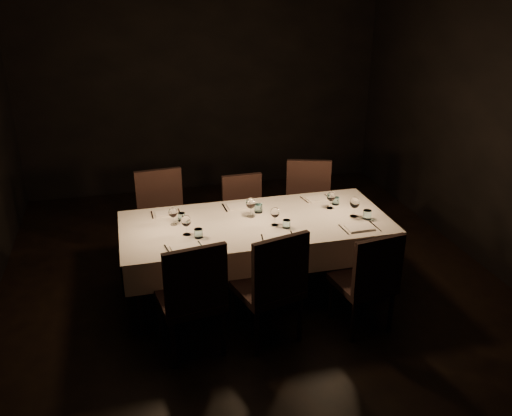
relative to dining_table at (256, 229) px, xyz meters
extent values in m
cube|color=black|center=(0.00, 0.00, -0.69)|extent=(5.00, 6.00, 0.01)
cube|color=black|center=(0.00, 3.00, 0.81)|extent=(5.00, 0.01, 3.00)
cube|color=black|center=(0.00, -3.00, 0.81)|extent=(5.00, 0.01, 3.00)
cube|color=black|center=(2.50, 0.00, 0.81)|extent=(0.01, 6.00, 3.00)
cube|color=black|center=(0.00, 0.00, 0.04)|extent=(2.40, 1.00, 0.04)
cylinder|color=black|center=(-1.12, -0.42, -0.33)|extent=(0.07, 0.07, 0.71)
cylinder|color=black|center=(-1.12, 0.42, -0.33)|extent=(0.07, 0.07, 0.71)
cylinder|color=black|center=(1.12, -0.42, -0.33)|extent=(0.07, 0.07, 0.71)
cylinder|color=black|center=(1.12, 0.42, -0.33)|extent=(0.07, 0.07, 0.71)
cube|color=beige|center=(0.00, 0.00, 0.07)|extent=(2.52, 1.12, 0.01)
cube|color=beige|center=(0.00, 0.55, -0.08)|extent=(2.52, 0.01, 0.28)
cube|color=beige|center=(0.00, -0.55, -0.08)|extent=(2.52, 0.01, 0.28)
cube|color=beige|center=(1.25, 0.00, -0.08)|extent=(0.01, 1.12, 0.28)
cube|color=beige|center=(-1.25, 0.00, -0.08)|extent=(0.01, 1.12, 0.28)
cylinder|color=black|center=(-0.56, -0.47, -0.47)|extent=(0.04, 0.04, 0.43)
cylinder|color=black|center=(-0.50, -0.88, -0.47)|extent=(0.04, 0.04, 0.43)
cylinder|color=black|center=(-0.98, -0.53, -0.47)|extent=(0.04, 0.04, 0.43)
cylinder|color=black|center=(-0.91, -0.95, -0.47)|extent=(0.04, 0.04, 0.43)
cube|color=black|center=(-0.74, -0.71, -0.22)|extent=(0.57, 0.57, 0.06)
cube|color=black|center=(-0.70, -0.93, 0.08)|extent=(0.50, 0.13, 0.54)
cube|color=silver|center=(-0.72, -0.38, 0.08)|extent=(0.25, 0.18, 0.02)
cube|color=silver|center=(-0.87, -0.38, 0.08)|extent=(0.05, 0.21, 0.01)
cube|color=silver|center=(-0.58, -0.38, 0.08)|extent=(0.05, 0.21, 0.01)
cylinder|color=#CEECF2|center=(-0.58, -0.20, 0.12)|extent=(0.07, 0.07, 0.08)
cylinder|color=white|center=(-0.67, -0.12, 0.08)|extent=(0.07, 0.07, 0.00)
cylinder|color=white|center=(-0.67, -0.12, 0.12)|extent=(0.01, 0.01, 0.09)
ellipsoid|color=white|center=(-0.67, -0.12, 0.21)|extent=(0.09, 0.09, 0.11)
cylinder|color=black|center=(0.06, -0.45, -0.47)|extent=(0.04, 0.04, 0.43)
cylinder|color=black|center=(0.17, -0.86, -0.47)|extent=(0.04, 0.04, 0.43)
cylinder|color=black|center=(-0.34, -0.56, -0.47)|extent=(0.04, 0.04, 0.43)
cylinder|color=black|center=(-0.24, -0.96, -0.47)|extent=(0.04, 0.04, 0.43)
cube|color=black|center=(-0.09, -0.71, -0.22)|extent=(0.61, 0.61, 0.07)
cube|color=black|center=(-0.03, -0.92, 0.08)|extent=(0.50, 0.18, 0.54)
cube|color=silver|center=(0.10, -0.38, 0.08)|extent=(0.23, 0.17, 0.02)
cube|color=silver|center=(-0.04, -0.38, 0.08)|extent=(0.04, 0.20, 0.01)
cube|color=silver|center=(0.24, -0.38, 0.08)|extent=(0.04, 0.20, 0.01)
cylinder|color=#CEECF2|center=(0.24, -0.20, 0.11)|extent=(0.07, 0.07, 0.08)
cylinder|color=white|center=(0.15, -0.12, 0.08)|extent=(0.07, 0.07, 0.00)
cylinder|color=white|center=(0.15, -0.12, 0.12)|extent=(0.01, 0.01, 0.08)
ellipsoid|color=white|center=(0.15, -0.12, 0.20)|extent=(0.09, 0.09, 0.10)
cylinder|color=black|center=(0.92, -0.55, -0.49)|extent=(0.04, 0.04, 0.40)
cylinder|color=black|center=(0.98, -0.93, -0.49)|extent=(0.04, 0.04, 0.40)
cylinder|color=black|center=(0.55, -0.61, -0.49)|extent=(0.04, 0.04, 0.40)
cylinder|color=black|center=(0.60, -0.98, -0.49)|extent=(0.04, 0.04, 0.40)
cube|color=black|center=(0.76, -0.77, -0.26)|extent=(0.52, 0.52, 0.06)
cube|color=black|center=(0.79, -0.97, 0.02)|extent=(0.46, 0.11, 0.50)
cube|color=silver|center=(0.88, -0.38, 0.08)|extent=(0.25, 0.16, 0.02)
cube|color=silver|center=(0.73, -0.38, 0.08)|extent=(0.03, 0.22, 0.01)
cube|color=silver|center=(1.04, -0.38, 0.08)|extent=(0.02, 0.22, 0.01)
cylinder|color=#CEECF2|center=(1.04, -0.20, 0.12)|extent=(0.08, 0.08, 0.09)
cylinder|color=white|center=(0.94, -0.12, 0.08)|extent=(0.08, 0.08, 0.00)
cylinder|color=white|center=(0.94, -0.12, 0.13)|extent=(0.01, 0.01, 0.09)
ellipsoid|color=white|center=(0.94, -0.12, 0.22)|extent=(0.10, 0.10, 0.11)
cylinder|color=black|center=(-0.99, 0.51, -0.47)|extent=(0.04, 0.04, 0.43)
cylinder|color=black|center=(-1.03, 0.92, -0.47)|extent=(0.04, 0.04, 0.43)
cylinder|color=black|center=(-0.58, 0.54, -0.47)|extent=(0.04, 0.04, 0.43)
cylinder|color=black|center=(-0.62, 0.95, -0.47)|extent=(0.04, 0.04, 0.43)
cube|color=black|center=(-0.81, 0.73, -0.23)|extent=(0.53, 0.53, 0.06)
cube|color=black|center=(-0.82, 0.95, 0.07)|extent=(0.49, 0.09, 0.53)
cube|color=silver|center=(-0.81, 0.38, 0.08)|extent=(0.21, 0.14, 0.02)
cube|color=silver|center=(-0.94, 0.38, 0.08)|extent=(0.02, 0.19, 0.01)
cube|color=silver|center=(-0.67, 0.38, 0.08)|extent=(0.01, 0.19, 0.01)
cylinder|color=#CEECF2|center=(-0.67, 0.20, 0.11)|extent=(0.07, 0.07, 0.07)
cylinder|color=white|center=(-0.76, 0.12, 0.08)|extent=(0.06, 0.06, 0.00)
cylinder|color=white|center=(-0.76, 0.12, 0.12)|extent=(0.01, 0.01, 0.08)
ellipsoid|color=white|center=(-0.76, 0.12, 0.20)|extent=(0.08, 0.08, 0.10)
cylinder|color=black|center=(-0.11, 0.51, -0.50)|extent=(0.04, 0.04, 0.38)
cylinder|color=black|center=(-0.11, 0.87, -0.50)|extent=(0.04, 0.04, 0.38)
cylinder|color=black|center=(0.25, 0.52, -0.50)|extent=(0.04, 0.04, 0.38)
cylinder|color=black|center=(0.24, 0.88, -0.50)|extent=(0.04, 0.04, 0.38)
cube|color=black|center=(0.07, 0.69, -0.28)|extent=(0.45, 0.45, 0.06)
cube|color=black|center=(0.06, 0.88, -0.01)|extent=(0.44, 0.06, 0.48)
cube|color=silver|center=(-0.08, 0.38, 0.08)|extent=(0.24, 0.16, 0.02)
cube|color=silver|center=(-0.23, 0.38, 0.08)|extent=(0.02, 0.22, 0.01)
cube|color=silver|center=(0.07, 0.38, 0.08)|extent=(0.02, 0.21, 0.01)
cylinder|color=#CEECF2|center=(0.07, 0.20, 0.12)|extent=(0.08, 0.08, 0.08)
cylinder|color=white|center=(-0.02, 0.12, 0.08)|extent=(0.07, 0.07, 0.00)
cylinder|color=white|center=(-0.02, 0.12, 0.13)|extent=(0.01, 0.01, 0.09)
ellipsoid|color=white|center=(-0.02, 0.12, 0.22)|extent=(0.09, 0.09, 0.11)
cylinder|color=black|center=(0.50, 0.52, -0.47)|extent=(0.04, 0.04, 0.43)
cylinder|color=black|center=(0.62, 0.91, -0.47)|extent=(0.04, 0.04, 0.43)
cylinder|color=black|center=(0.89, 0.39, -0.47)|extent=(0.04, 0.04, 0.43)
cylinder|color=black|center=(1.01, 0.78, -0.47)|extent=(0.04, 0.04, 0.43)
cube|color=black|center=(0.76, 0.65, -0.23)|extent=(0.62, 0.62, 0.06)
cube|color=black|center=(0.82, 0.85, 0.07)|extent=(0.48, 0.20, 0.53)
cube|color=silver|center=(0.75, 0.38, 0.08)|extent=(0.23, 0.17, 0.02)
cube|color=silver|center=(0.61, 0.38, 0.08)|extent=(0.04, 0.19, 0.01)
cube|color=silver|center=(0.88, 0.38, 0.08)|extent=(0.04, 0.19, 0.01)
cylinder|color=#CEECF2|center=(0.88, 0.20, 0.11)|extent=(0.07, 0.07, 0.08)
cylinder|color=white|center=(0.79, 0.12, 0.08)|extent=(0.07, 0.07, 0.00)
cylinder|color=white|center=(0.79, 0.12, 0.12)|extent=(0.01, 0.01, 0.08)
ellipsoid|color=white|center=(0.79, 0.12, 0.20)|extent=(0.09, 0.09, 0.10)
camera|label=1|loc=(-1.13, -4.48, 2.22)|focal=38.00mm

